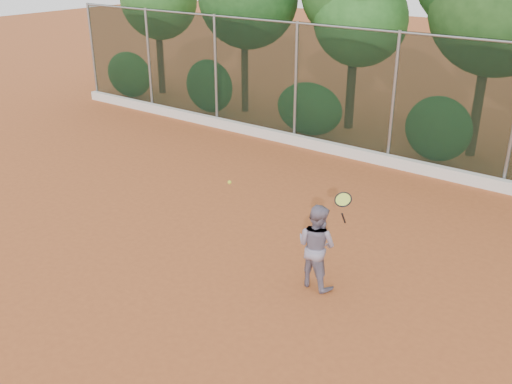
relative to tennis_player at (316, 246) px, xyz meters
The scene contains 6 objects.
ground 1.82m from the tennis_player, 156.15° to the right, with size 80.00×80.00×0.00m, color #A45126.
concrete_curb 6.36m from the tennis_player, 103.85° to the left, with size 24.00×0.20×0.30m, color silver.
tennis_player is the anchor object (origin of this frame).
chainlink_fence 6.60m from the tennis_player, 103.47° to the left, with size 24.09×0.09×3.50m.
tennis_racket 1.09m from the tennis_player, ahead, with size 0.31×0.29×0.57m.
tennis_ball_in_flight 1.85m from the tennis_player, 167.49° to the right, with size 0.07×0.07×0.07m.
Camera 1 is at (5.72, -6.76, 5.46)m, focal length 40.00 mm.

